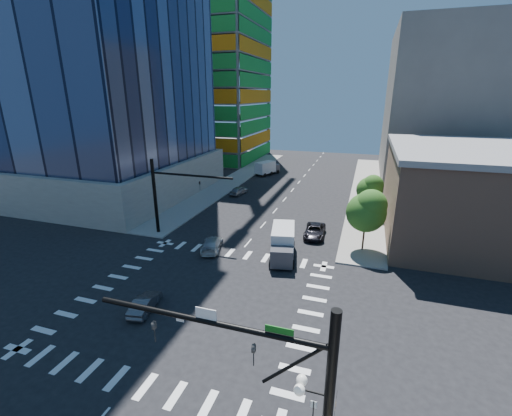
% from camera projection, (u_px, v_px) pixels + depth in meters
% --- Properties ---
extents(ground, '(160.00, 160.00, 0.00)m').
position_uv_depth(ground, '(200.00, 300.00, 28.33)').
color(ground, black).
rests_on(ground, ground).
extents(road_markings, '(20.00, 20.00, 0.01)m').
position_uv_depth(road_markings, '(200.00, 300.00, 28.33)').
color(road_markings, silver).
rests_on(road_markings, ground).
extents(sidewalk_ne, '(5.00, 60.00, 0.15)m').
position_uv_depth(sidewalk_ne, '(366.00, 190.00, 60.74)').
color(sidewalk_ne, gray).
rests_on(sidewalk_ne, ground).
extents(sidewalk_nw, '(5.00, 60.00, 0.15)m').
position_uv_depth(sidewalk_nw, '(235.00, 179.00, 68.06)').
color(sidewalk_nw, gray).
rests_on(sidewalk_nw, ground).
extents(construction_building, '(25.16, 34.50, 70.60)m').
position_uv_depth(construction_building, '(209.00, 58.00, 84.47)').
color(construction_building, slate).
rests_on(construction_building, ground).
extents(commercial_building, '(20.50, 22.50, 10.60)m').
position_uv_depth(commercial_building, '(482.00, 194.00, 39.18)').
color(commercial_building, '#966E57').
rests_on(commercial_building, ground).
extents(bg_building_ne, '(24.00, 30.00, 28.00)m').
position_uv_depth(bg_building_ne, '(454.00, 106.00, 65.63)').
color(bg_building_ne, '#635D59').
rests_on(bg_building_ne, ground).
extents(signal_mast_se, '(10.51, 2.48, 9.00)m').
position_uv_depth(signal_mast_se, '(305.00, 397.00, 13.26)').
color(signal_mast_se, black).
rests_on(signal_mast_se, sidewalk_se).
extents(signal_mast_nw, '(10.20, 0.40, 9.00)m').
position_uv_depth(signal_mast_nw, '(165.00, 191.00, 39.90)').
color(signal_mast_nw, black).
rests_on(signal_mast_nw, sidewalk_nw).
extents(tree_south, '(4.16, 4.16, 6.82)m').
position_uv_depth(tree_south, '(368.00, 210.00, 35.70)').
color(tree_south, '#382316').
rests_on(tree_south, sidewalk_ne).
extents(tree_north, '(3.54, 3.52, 5.78)m').
position_uv_depth(tree_north, '(371.00, 188.00, 46.66)').
color(tree_north, '#382316').
rests_on(tree_north, sidewalk_ne).
extents(no_parking_sign, '(0.30, 0.06, 2.20)m').
position_uv_depth(no_parking_sign, '(313.00, 414.00, 16.64)').
color(no_parking_sign, black).
rests_on(no_parking_sign, ground).
extents(car_nb_far, '(2.57, 5.12, 1.39)m').
position_uv_depth(car_nb_far, '(315.00, 231.00, 40.76)').
color(car_nb_far, black).
rests_on(car_nb_far, ground).
extents(car_sb_near, '(3.08, 5.06, 1.37)m').
position_uv_depth(car_sb_near, '(212.00, 244.00, 37.23)').
color(car_sb_near, silver).
rests_on(car_sb_near, ground).
extents(car_sb_mid, '(2.28, 4.31, 1.40)m').
position_uv_depth(car_sb_mid, '(239.00, 191.00, 57.89)').
color(car_sb_mid, '#95979C').
rests_on(car_sb_mid, ground).
extents(car_sb_cross, '(1.95, 3.92, 1.24)m').
position_uv_depth(car_sb_cross, '(145.00, 304.00, 26.74)').
color(car_sb_cross, '#4C4C51').
rests_on(car_sb_cross, ground).
extents(box_truck_near, '(3.58, 6.17, 3.04)m').
position_uv_depth(box_truck_near, '(283.00, 246.00, 35.14)').
color(box_truck_near, black).
rests_on(box_truck_near, ground).
extents(box_truck_far, '(4.25, 5.84, 2.82)m').
position_uv_depth(box_truck_far, '(268.00, 169.00, 72.22)').
color(box_truck_far, black).
rests_on(box_truck_far, ground).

